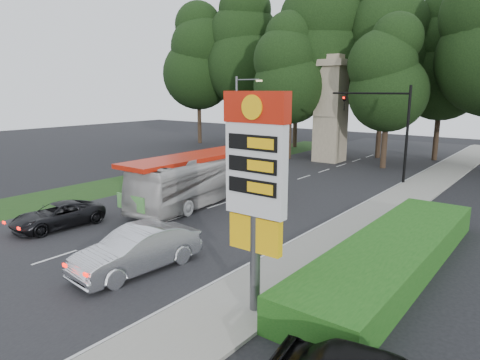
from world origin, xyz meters
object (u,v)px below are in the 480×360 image
Objects in this scene: gas_station_pylon at (256,174)px; suv_charcoal at (58,215)px; transit_bus at (200,178)px; sedan_silver at (137,250)px; monument at (331,108)px; streetlight_signs at (239,118)px; traffic_signal_mast at (390,120)px.

gas_station_pylon is 1.51× the size of suv_charcoal.
sedan_silver is (5.10, -9.04, -0.66)m from transit_bus.
transit_bus is (0.65, -19.14, -3.59)m from monument.
gas_station_pylon is 25.74m from streetlight_signs.
monument is 1.95× the size of sedan_silver.
suv_charcoal is (-12.87, 0.78, -3.82)m from gas_station_pylon.
transit_bus is at bearing -118.15° from traffic_signal_mast.
traffic_signal_mast is 15.24m from transit_bus.
sedan_silver is (-1.93, -22.18, -3.82)m from traffic_signal_mast.
transit_bus reaches higher than suv_charcoal.
streetlight_signs reaches higher than sedan_silver.
suv_charcoal is (-7.42, 0.96, -0.22)m from sedan_silver.
monument reaches higher than gas_station_pylon.
monument is 2.22× the size of suv_charcoal.
monument is (-7.68, 6.00, 0.43)m from traffic_signal_mast.
monument reaches higher than streetlight_signs.
sedan_silver is 1.14× the size of suv_charcoal.
gas_station_pylon is 14.09m from transit_bus.
gas_station_pylon is 0.63× the size of transit_bus.
traffic_signal_mast is at bearing 8.92° from streetlight_signs.
transit_bus reaches higher than sedan_silver.
transit_bus is (-10.55, 8.86, -2.94)m from gas_station_pylon.
suv_charcoal is at bearing 176.53° from gas_station_pylon.
suv_charcoal is (-2.32, -8.08, -0.88)m from transit_bus.
traffic_signal_mast is at bearing 99.09° from gas_station_pylon.
streetlight_signs is at bearing 104.11° from suv_charcoal.
gas_station_pylon is 22.29m from traffic_signal_mast.
monument is 0.93× the size of transit_bus.
transit_bus is at bearing -88.06° from monument.
transit_bus is 2.40× the size of suv_charcoal.
monument is at bearing 111.80° from gas_station_pylon.
gas_station_pylon is 0.86× the size of streetlight_signs.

